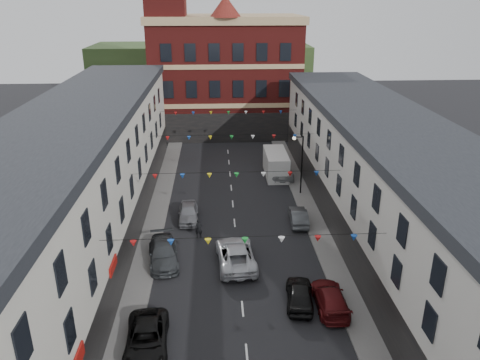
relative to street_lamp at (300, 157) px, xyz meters
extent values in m
plane|color=black|center=(-6.55, -14.00, -3.90)|extent=(160.00, 160.00, 0.00)
cube|color=#605E5B|center=(-13.45, -12.00, -3.83)|extent=(1.80, 64.00, 0.15)
cube|color=#605E5B|center=(0.35, -12.00, -3.83)|extent=(1.80, 64.00, 0.15)
cube|color=silver|center=(-18.35, -13.00, 1.10)|extent=(8.00, 56.00, 10.00)
cube|color=black|center=(-18.35, -13.00, 6.45)|extent=(8.40, 56.00, 0.70)
cube|color=black|center=(-14.30, -13.00, -2.30)|extent=(0.12, 56.00, 3.20)
cube|color=#B8B4AC|center=(5.25, -13.00, 0.60)|extent=(8.00, 56.00, 9.00)
cube|color=black|center=(5.25, -13.00, 5.45)|extent=(8.40, 56.00, 0.70)
cube|color=black|center=(1.20, -13.00, -2.30)|extent=(0.12, 56.00, 3.20)
cube|color=maroon|center=(-6.55, 24.00, 3.60)|extent=(20.00, 12.00, 15.00)
cube|color=tan|center=(-6.55, 24.00, 11.60)|extent=(20.60, 12.60, 1.00)
cone|color=maroon|center=(-6.55, 19.00, 13.30)|extent=(4.00, 4.00, 2.60)
cube|color=maroon|center=(-14.05, 21.00, 8.10)|extent=(5.00, 5.00, 24.00)
cube|color=#2E4721|center=(-10.55, 48.00, 1.10)|extent=(40.00, 14.00, 10.00)
cylinder|color=black|center=(0.25, 0.00, -0.90)|extent=(0.14, 0.14, 6.00)
cylinder|color=black|center=(-0.15, 0.00, 2.00)|extent=(0.90, 0.10, 0.10)
sphere|color=beige|center=(-0.60, 0.00, 1.90)|extent=(0.36, 0.36, 0.36)
imported|color=black|center=(-12.05, -21.33, -3.21)|extent=(2.63, 5.16, 1.40)
imported|color=#3B3F42|center=(-12.05, -12.08, -3.16)|extent=(2.76, 5.34, 1.48)
imported|color=gray|center=(-10.56, -5.21, -3.18)|extent=(1.88, 4.33, 1.45)
imported|color=#5A1214|center=(-1.05, -18.11, -3.23)|extent=(1.90, 4.63, 1.34)
imported|color=black|center=(-2.89, -17.61, -3.20)|extent=(2.15, 4.30, 1.41)
imported|color=#4C5054|center=(-1.05, -6.36, -3.24)|extent=(1.60, 4.08, 1.32)
imported|color=#A3A6A8|center=(-1.05, 4.92, -3.17)|extent=(2.74, 5.42, 1.47)
imported|color=silver|center=(-6.74, -12.66, -3.11)|extent=(3.07, 5.93, 1.60)
cube|color=silver|center=(-1.55, 5.43, -2.60)|extent=(2.30, 5.93, 2.62)
imported|color=black|center=(-9.55, -8.46, -3.10)|extent=(0.59, 0.39, 1.61)
camera|label=1|loc=(-8.00, -42.36, 14.41)|focal=35.00mm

